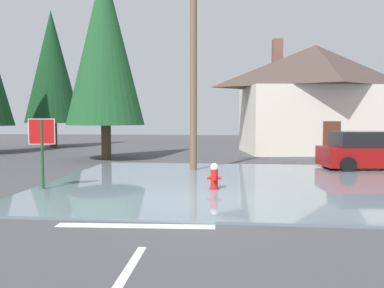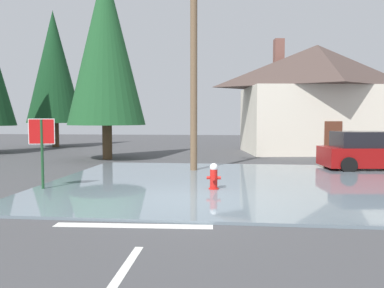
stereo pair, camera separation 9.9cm
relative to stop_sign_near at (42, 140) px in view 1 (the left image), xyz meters
The scene contains 11 objects.
ground_plane 4.71m from the stop_sign_near, 13.05° to the right, with size 80.00×80.00×0.10m, color #424244.
flood_puddle 6.61m from the stop_sign_near, 16.77° to the left, with size 13.11×9.81×0.07m, color slate.
lane_stop_bar 5.11m from the stop_sign_near, 42.33° to the right, with size 3.18×0.30×0.01m, color silver.
lane_center_stripe 7.20m from the stop_sign_near, 54.80° to the right, with size 2.52×0.14×0.01m, color silver.
stop_sign_near is the anchor object (origin of this frame).
fire_hydrant 5.18m from the stop_sign_near, ahead, with size 0.42×0.36×0.83m.
utility_pole 6.58m from the stop_sign_near, 48.10° to the left, with size 1.60×0.28×7.91m.
house 17.75m from the stop_sign_near, 52.19° to the left, with size 10.09×7.06×7.26m.
parked_car 12.77m from the stop_sign_near, 26.90° to the left, with size 4.42×2.41×1.61m.
pine_tree_tall_left 9.80m from the stop_sign_near, 96.42° to the left, with size 4.04×4.04×10.09m.
pine_tree_mid_left 19.03m from the stop_sign_near, 114.87° to the left, with size 4.08×4.08×10.20m.
Camera 1 is at (1.14, -9.51, 2.14)m, focal length 35.19 mm.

